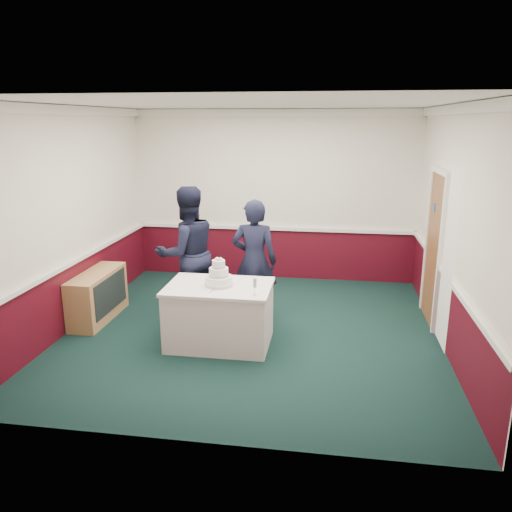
# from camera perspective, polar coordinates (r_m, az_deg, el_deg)

# --- Properties ---
(ground) EXTENTS (5.00, 5.00, 0.00)m
(ground) POSITION_cam_1_polar(r_m,az_deg,el_deg) (6.94, -0.44, -8.56)
(ground) COLOR #122D28
(ground) RESTS_ON ground
(room_shell) EXTENTS (5.00, 5.00, 3.00)m
(room_shell) POSITION_cam_1_polar(r_m,az_deg,el_deg) (6.99, 0.97, 8.39)
(room_shell) COLOR white
(room_shell) RESTS_ON ground
(sideboard) EXTENTS (0.41, 1.20, 0.70)m
(sideboard) POSITION_cam_1_polar(r_m,az_deg,el_deg) (7.58, -17.62, -4.36)
(sideboard) COLOR tan
(sideboard) RESTS_ON ground
(cake_table) EXTENTS (1.32, 0.92, 0.79)m
(cake_table) POSITION_cam_1_polar(r_m,az_deg,el_deg) (6.45, -4.19, -6.65)
(cake_table) COLOR white
(cake_table) RESTS_ON ground
(wedding_cake) EXTENTS (0.35, 0.35, 0.36)m
(wedding_cake) POSITION_cam_1_polar(r_m,az_deg,el_deg) (6.28, -4.27, -2.41)
(wedding_cake) COLOR white
(wedding_cake) RESTS_ON cake_table
(cake_knife) EXTENTS (0.06, 0.22, 0.00)m
(cake_knife) POSITION_cam_1_polar(r_m,az_deg,el_deg) (6.13, -4.94, -3.92)
(cake_knife) COLOR silver
(cake_knife) RESTS_ON cake_table
(champagne_flute) EXTENTS (0.05, 0.05, 0.21)m
(champagne_flute) POSITION_cam_1_polar(r_m,az_deg,el_deg) (5.92, -0.15, -3.20)
(champagne_flute) COLOR silver
(champagne_flute) RESTS_ON cake_table
(person_man) EXTENTS (1.18, 1.14, 1.92)m
(person_man) POSITION_cam_1_polar(r_m,az_deg,el_deg) (7.21, -7.85, 0.31)
(person_man) COLOR black
(person_man) RESTS_ON ground
(person_woman) EXTENTS (0.65, 0.44, 1.76)m
(person_woman) POSITION_cam_1_polar(r_m,az_deg,el_deg) (7.03, -0.20, -0.59)
(person_woman) COLOR black
(person_woman) RESTS_ON ground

